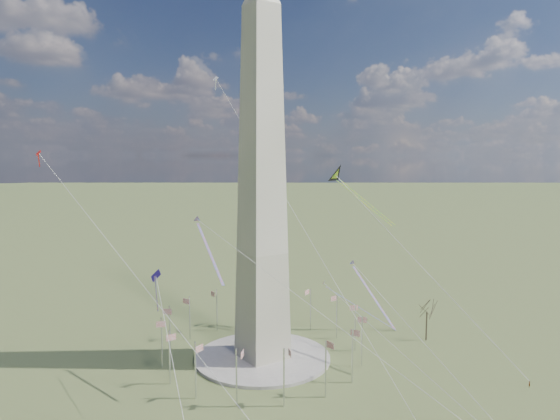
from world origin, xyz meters
TOP-DOWN VIEW (x-y plane):
  - ground at (0.00, 0.00)m, footprint 2000.00×2000.00m
  - plaza at (0.00, 0.00)m, footprint 36.00×36.00m
  - washington_monument at (0.00, 0.00)m, footprint 15.56×15.56m
  - flagpole_ring at (-0.00, -0.00)m, footprint 54.40×54.40m
  - tree_near at (46.66, -16.00)m, footprint 7.38×7.38m
  - person_east at (42.32, -49.33)m, footprint 0.67×0.61m
  - kite_delta_black at (33.92, 8.85)m, footprint 12.58×21.71m
  - kite_diamond_purple at (-27.74, 2.77)m, footprint 2.15×3.38m
  - kite_streamer_left at (23.54, -14.40)m, footprint 4.75×19.77m
  - kite_streamer_mid at (-17.57, -2.98)m, footprint 3.99×19.00m
  - kite_streamer_right at (34.02, 3.30)m, footprint 20.34×15.75m
  - kite_small_red at (-46.83, 31.99)m, footprint 1.10×1.84m
  - kite_small_white at (9.65, 43.29)m, footprint 1.26×1.84m

SIDE VIEW (x-z plane):
  - ground at x=0.00m, z-range 0.00..0.00m
  - plaza at x=0.00m, z-range 0.00..0.80m
  - person_east at x=42.32m, z-range 0.00..1.54m
  - flagpole_ring at x=0.00m, z-range 0.77..13.77m
  - tree_near at x=46.66m, z-range 2.75..15.66m
  - kite_streamer_right at x=34.02m, z-range 0.97..17.70m
  - kite_streamer_left at x=23.54m, z-range 12.70..26.36m
  - kite_diamond_purple at x=-27.74m, z-range 19.64..30.12m
  - kite_streamer_mid at x=-17.57m, z-range 27.07..40.16m
  - kite_delta_black at x=33.92m, z-range 37.96..55.77m
  - washington_monument at x=0.00m, z-range -2.05..97.95m
  - kite_small_red at x=-46.83m, z-range 51.85..56.20m
  - kite_small_white at x=9.65m, z-range 76.48..81.05m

